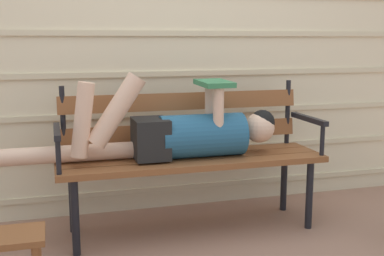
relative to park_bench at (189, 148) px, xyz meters
name	(u,v)px	position (x,y,z in m)	size (l,w,h in m)	color
ground_plane	(197,236)	(0.00, -0.17, -0.51)	(12.00, 12.00, 0.00)	#936B56
house_siding	(172,53)	(0.00, 0.43, 0.57)	(4.04, 0.08, 2.15)	beige
park_bench	(189,148)	(0.00, 0.00, 0.00)	(1.62, 0.46, 0.90)	brown
reclining_person	(179,132)	(-0.08, -0.07, 0.11)	(1.69, 0.26, 0.53)	#23567A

